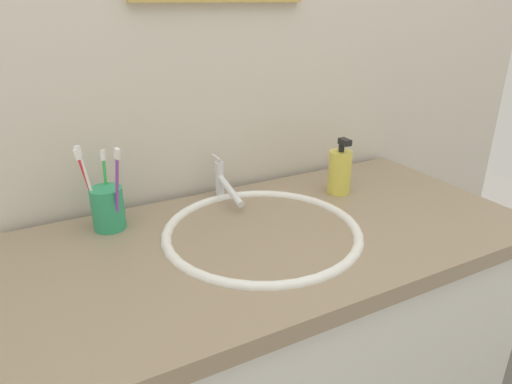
{
  "coord_description": "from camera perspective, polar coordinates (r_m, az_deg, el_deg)",
  "views": [
    {
      "loc": [
        -0.49,
        -0.8,
        1.37
      ],
      "look_at": [
        -0.04,
        0.05,
        0.96
      ],
      "focal_mm": 31.92,
      "sensor_mm": 36.0,
      "label": 1
    }
  ],
  "objects": [
    {
      "name": "toothbrush_green",
      "position": [
        1.11,
        -18.32,
        1.19
      ],
      "size": [
        0.02,
        0.03,
        0.18
      ],
      "color": "green",
      "rests_on": "toothbrush_cup"
    },
    {
      "name": "soap_dispenser",
      "position": [
        1.27,
        10.45,
        2.57
      ],
      "size": [
        0.06,
        0.06,
        0.16
      ],
      "color": "#DBCC4C",
      "rests_on": "vanity_counter"
    },
    {
      "name": "toothbrush_red",
      "position": [
        1.08,
        -20.3,
        0.88
      ],
      "size": [
        0.04,
        0.01,
        0.2
      ],
      "color": "red",
      "rests_on": "toothbrush_cup"
    },
    {
      "name": "sink_basin",
      "position": [
        1.08,
        0.75,
        -7.14
      ],
      "size": [
        0.46,
        0.46,
        0.13
      ],
      "color": "white",
      "rests_on": "vanity_counter"
    },
    {
      "name": "vanity_counter",
      "position": [
        1.32,
        2.66,
        -21.82
      ],
      "size": [
        1.18,
        0.59,
        0.87
      ],
      "color": "silver",
      "rests_on": "ground"
    },
    {
      "name": "toothbrush_white",
      "position": [
        1.08,
        -20.24,
        1.04
      ],
      "size": [
        0.04,
        0.02,
        0.2
      ],
      "color": "white",
      "rests_on": "toothbrush_cup"
    },
    {
      "name": "toothbrush_purple",
      "position": [
        1.05,
        -17.02,
        0.77
      ],
      "size": [
        0.03,
        0.05,
        0.2
      ],
      "color": "purple",
      "rests_on": "toothbrush_cup"
    },
    {
      "name": "toothbrush_cup",
      "position": [
        1.11,
        -18.06,
        -1.98
      ],
      "size": [
        0.07,
        0.07,
        0.1
      ],
      "primitive_type": "cylinder",
      "color": "#2D9966",
      "rests_on": "vanity_counter"
    },
    {
      "name": "tiled_wall_back",
      "position": [
        1.25,
        -4.78,
        15.09
      ],
      "size": [
        2.38,
        0.04,
        2.4
      ],
      "primitive_type": "cube",
      "color": "beige",
      "rests_on": "ground"
    },
    {
      "name": "faucet",
      "position": [
        1.21,
        -4.06,
        1.13
      ],
      "size": [
        0.02,
        0.17,
        0.11
      ],
      "color": "silver",
      "rests_on": "sink_basin"
    }
  ]
}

